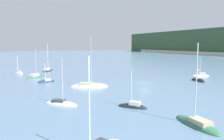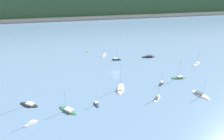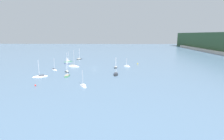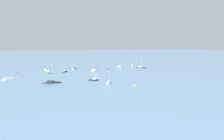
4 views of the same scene
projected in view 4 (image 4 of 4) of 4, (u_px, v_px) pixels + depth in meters
ground_plane at (96, 75)px, 103.99m from camera, size 600.00×600.00×0.00m
sailboat_0 at (47, 73)px, 107.72m from camera, size 7.60×2.80×11.03m
sailboat_1 at (65, 72)px, 113.34m from camera, size 4.59×4.28×6.72m
sailboat_2 at (94, 71)px, 118.71m from camera, size 5.79×9.47×12.82m
sailboat_3 at (93, 80)px, 88.59m from camera, size 5.84×2.96×7.66m
sailboat_4 at (74, 69)px, 124.62m from camera, size 5.44×5.59×8.55m
sailboat_5 at (120, 67)px, 133.60m from camera, size 7.96×7.57×9.38m
sailboat_6 at (107, 68)px, 129.35m from camera, size 2.08×4.73×5.88m
sailboat_7 at (8, 79)px, 91.39m from camera, size 6.64×4.98×7.80m
sailboat_8 at (47, 70)px, 121.09m from camera, size 5.89×8.42×9.93m
sailboat_9 at (109, 83)px, 82.58m from camera, size 3.97×5.13×6.70m
sailboat_10 at (141, 68)px, 131.42m from camera, size 8.25×5.96×11.04m
sailboat_11 at (52, 83)px, 83.38m from camera, size 8.95×3.06×10.68m
sailboat_12 at (133, 66)px, 140.69m from camera, size 4.56×3.60×7.06m
mooring_buoy_0 at (135, 86)px, 76.52m from camera, size 0.86×0.86×0.86m
mooring_buoy_1 at (18, 72)px, 111.55m from camera, size 0.75×0.75×0.75m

